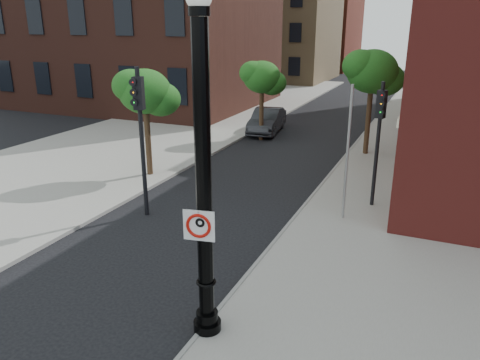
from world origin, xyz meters
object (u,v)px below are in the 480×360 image
at_px(no_parking_sign, 199,225).
at_px(traffic_signal_right, 379,125).
at_px(traffic_signal_left, 140,118).
at_px(lamppost, 204,193).
at_px(parked_car, 267,121).

bearing_deg(no_parking_sign, traffic_signal_right, 65.85).
bearing_deg(traffic_signal_right, traffic_signal_left, -135.72).
xyz_separation_m(lamppost, parked_car, (-5.47, 18.16, -2.46)).
xyz_separation_m(no_parking_sign, parked_car, (-5.44, 18.33, -1.85)).
relative_size(parked_car, traffic_signal_right, 0.97).
xyz_separation_m(traffic_signal_left, traffic_signal_right, (6.92, 3.68, -0.36)).
bearing_deg(traffic_signal_right, no_parking_sign, -87.20).
height_order(lamppost, traffic_signal_left, lamppost).
relative_size(lamppost, traffic_signal_left, 1.39).
bearing_deg(no_parking_sign, parked_car, 95.88).
height_order(no_parking_sign, parked_car, no_parking_sign).
bearing_deg(traffic_signal_left, no_parking_sign, -61.94).
height_order(parked_car, traffic_signal_right, traffic_signal_right).
distance_m(parked_car, traffic_signal_left, 13.55).
bearing_deg(traffic_signal_left, parked_car, 76.93).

